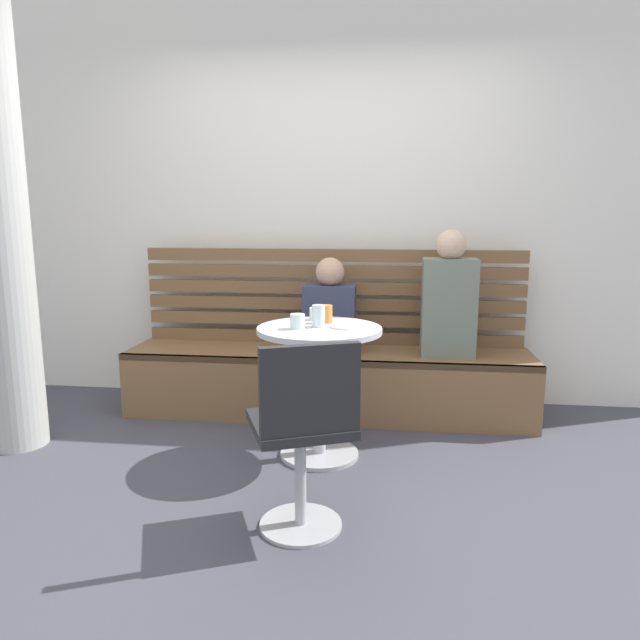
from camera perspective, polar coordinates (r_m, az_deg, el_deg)
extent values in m
plane|color=#42424C|center=(2.88, -2.01, -17.25)|extent=(8.00, 8.00, 0.00)
cube|color=white|center=(4.18, 1.44, 11.92)|extent=(5.20, 0.10, 2.90)
cube|color=brown|center=(3.91, 0.73, -6.23)|extent=(2.70, 0.52, 0.44)
cube|color=brown|center=(3.63, 0.32, -4.28)|extent=(2.70, 0.04, 0.04)
cube|color=brown|center=(4.07, 1.11, -1.73)|extent=(2.65, 0.04, 0.09)
cube|color=brown|center=(4.05, 1.12, 0.03)|extent=(2.65, 0.04, 0.09)
cube|color=brown|center=(4.03, 1.12, 1.62)|extent=(2.65, 0.04, 0.09)
cube|color=brown|center=(4.02, 1.13, 3.21)|extent=(2.65, 0.04, 0.09)
cube|color=brown|center=(4.00, 1.13, 4.82)|extent=(2.65, 0.04, 0.09)
cube|color=brown|center=(3.99, 1.14, 6.44)|extent=(2.65, 0.04, 0.09)
cylinder|color=#ADADB2|center=(3.32, -0.06, -13.13)|extent=(0.44, 0.44, 0.02)
cylinder|color=#ADADB2|center=(3.20, -0.06, -7.29)|extent=(0.07, 0.07, 0.69)
cylinder|color=silver|center=(3.11, -0.06, -0.99)|extent=(0.68, 0.68, 0.03)
cylinder|color=#ADADB2|center=(2.66, -1.92, -19.63)|extent=(0.36, 0.36, 0.02)
cylinder|color=#ADADB2|center=(2.56, -1.96, -15.42)|extent=(0.05, 0.05, 0.45)
cube|color=#232326|center=(2.46, -1.99, -10.27)|extent=(0.52, 0.52, 0.04)
cube|color=#232326|center=(2.24, -0.97, -6.96)|extent=(0.38, 0.19, 0.36)
cube|color=slate|center=(3.76, 12.65, 1.21)|extent=(0.34, 0.22, 0.63)
sphere|color=#DBB293|center=(3.72, 12.90, 7.29)|extent=(0.19, 0.19, 0.19)
cube|color=#333851|center=(3.82, 0.98, 0.20)|extent=(0.34, 0.22, 0.44)
sphere|color=tan|center=(3.78, 0.99, 4.80)|extent=(0.19, 0.19, 0.19)
cylinder|color=silver|center=(3.06, -2.25, -0.14)|extent=(0.08, 0.08, 0.08)
cylinder|color=white|center=(3.32, -0.36, 0.63)|extent=(0.08, 0.08, 0.07)
cylinder|color=silver|center=(3.10, -0.16, 0.40)|extent=(0.07, 0.07, 0.12)
cylinder|color=orange|center=(3.22, 0.60, 0.60)|extent=(0.07, 0.07, 0.10)
cylinder|color=white|center=(3.10, 2.54, -0.63)|extent=(0.17, 0.17, 0.01)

